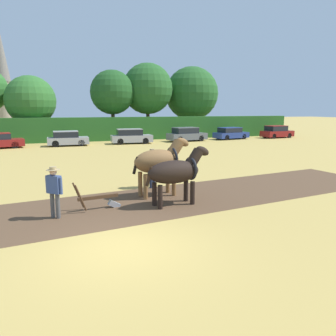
% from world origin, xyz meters
% --- Properties ---
extents(ground_plane, '(240.00, 240.00, 0.00)m').
position_xyz_m(ground_plane, '(0.00, 0.00, 0.00)').
color(ground_plane, tan).
extents(plowed_furrow_strip, '(31.68, 7.93, 0.01)m').
position_xyz_m(plowed_furrow_strip, '(-2.04, 3.36, 0.00)').
color(plowed_furrow_strip, brown).
rests_on(plowed_furrow_strip, ground).
extents(hedgerow, '(58.46, 1.29, 2.67)m').
position_xyz_m(hedgerow, '(0.00, 29.87, 1.33)').
color(hedgerow, '#286023').
rests_on(hedgerow, ground).
extents(tree_center_left, '(5.55, 5.55, 7.29)m').
position_xyz_m(tree_center_left, '(-3.13, 32.49, 4.51)').
color(tree_center_left, '#4C3823').
rests_on(tree_center_left, ground).
extents(tree_center, '(5.28, 5.28, 8.21)m').
position_xyz_m(tree_center, '(6.03, 32.05, 5.55)').
color(tree_center, '#4C3823').
rests_on(tree_center, ground).
extents(tree_center_right, '(6.37, 6.37, 9.30)m').
position_xyz_m(tree_center_right, '(10.68, 32.78, 6.11)').
color(tree_center_right, '#423323').
rests_on(tree_center_right, ground).
extents(tree_right, '(7.23, 7.23, 9.31)m').
position_xyz_m(tree_right, '(17.35, 34.02, 5.68)').
color(tree_right, brown).
rests_on(tree_right, ground).
extents(church_spire, '(2.82, 2.82, 18.32)m').
position_xyz_m(church_spire, '(-8.35, 56.95, 9.58)').
color(church_spire, gray).
rests_on(church_spire, ground).
extents(draft_horse_lead_left, '(2.74, 1.14, 2.26)m').
position_xyz_m(draft_horse_lead_left, '(2.83, 3.17, 1.27)').
color(draft_horse_lead_left, black).
rests_on(draft_horse_lead_left, ground).
extents(draft_horse_lead_right, '(2.64, 1.24, 2.47)m').
position_xyz_m(draft_horse_lead_right, '(2.66, 4.63, 1.46)').
color(draft_horse_lead_right, brown).
rests_on(draft_horse_lead_right, ground).
extents(plow, '(1.72, 0.52, 1.13)m').
position_xyz_m(plow, '(0.11, 3.60, 0.32)').
color(plow, '#4C331E').
rests_on(plow, ground).
extents(farmer_at_plow, '(0.51, 0.49, 1.73)m').
position_xyz_m(farmer_at_plow, '(-1.51, 3.12, 1.02)').
color(farmer_at_plow, '#4C4C4C').
rests_on(farmer_at_plow, ground).
extents(farmer_beside_team, '(0.56, 0.48, 1.80)m').
position_xyz_m(farmer_beside_team, '(2.81, 6.10, 1.07)').
color(farmer_beside_team, '#28334C').
rests_on(farmer_beside_team, ground).
extents(parked_car_center, '(3.91, 1.89, 1.46)m').
position_xyz_m(parked_car_center, '(0.23, 25.68, 0.70)').
color(parked_car_center, '#9E9EA8').
rests_on(parked_car_center, ground).
extents(parked_car_center_right, '(4.35, 2.01, 1.55)m').
position_xyz_m(parked_car_center_right, '(6.64, 25.58, 0.74)').
color(parked_car_center_right, '#9E9EA8').
rests_on(parked_car_center_right, ground).
extents(parked_car_right, '(4.65, 2.39, 1.57)m').
position_xyz_m(parked_car_right, '(13.14, 25.95, 0.76)').
color(parked_car_right, '#565B66').
rests_on(parked_car_right, ground).
extents(parked_car_far_right, '(4.48, 2.43, 1.43)m').
position_xyz_m(parked_car_far_right, '(19.15, 26.43, 0.69)').
color(parked_car_far_right, navy).
rests_on(parked_car_far_right, ground).
extents(parked_car_end_right, '(4.28, 2.20, 1.55)m').
position_xyz_m(parked_car_end_right, '(25.63, 26.12, 0.74)').
color(parked_car_end_right, maroon).
rests_on(parked_car_end_right, ground).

